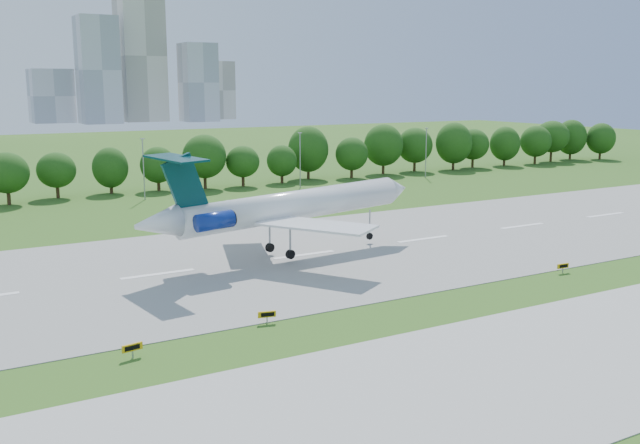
% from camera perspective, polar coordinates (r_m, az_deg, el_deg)
% --- Properties ---
extents(ground, '(600.00, 600.00, 0.00)m').
position_cam_1_polar(ground, '(65.36, -6.28, -9.19)').
color(ground, '#2C5516').
rests_on(ground, ground).
extents(runway, '(400.00, 45.00, 0.08)m').
position_cam_1_polar(runway, '(87.85, -12.84, -4.11)').
color(runway, gray).
rests_on(runway, ground).
extents(taxiway, '(400.00, 23.00, 0.08)m').
position_cam_1_polar(taxiway, '(50.61, 2.21, -15.29)').
color(taxiway, '#ADADA8').
rests_on(taxiway, ground).
extents(tree_line, '(288.40, 8.40, 10.40)m').
position_cam_1_polar(tree_line, '(151.28, -20.47, 4.06)').
color(tree_line, '#382314').
rests_on(tree_line, ground).
extents(light_poles, '(175.90, 0.25, 12.19)m').
position_cam_1_polar(light_poles, '(141.06, -20.79, 3.65)').
color(light_poles, gray).
rests_on(light_poles, ground).
extents(skyline, '(127.00, 52.00, 80.00)m').
position_cam_1_polar(skyline, '(464.11, -14.54, 11.54)').
color(skyline, '#B2B2B7').
rests_on(skyline, ground).
extents(airliner, '(42.05, 30.44, 14.17)m').
position_cam_1_polar(airliner, '(92.06, -3.21, 1.24)').
color(airliner, white).
rests_on(airliner, ground).
extents(taxi_sign_left, '(1.80, 0.51, 1.26)m').
position_cam_1_polar(taxi_sign_left, '(62.07, -14.79, -9.69)').
color(taxi_sign_left, gray).
rests_on(taxi_sign_left, ground).
extents(taxi_sign_centre, '(1.74, 0.57, 1.22)m').
position_cam_1_polar(taxi_sign_centre, '(68.54, -4.27, -7.39)').
color(taxi_sign_centre, gray).
rests_on(taxi_sign_centre, ground).
extents(taxi_sign_right, '(1.67, 0.34, 1.17)m').
position_cam_1_polar(taxi_sign_right, '(91.12, 18.86, -3.36)').
color(taxi_sign_right, gray).
rests_on(taxi_sign_right, ground).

